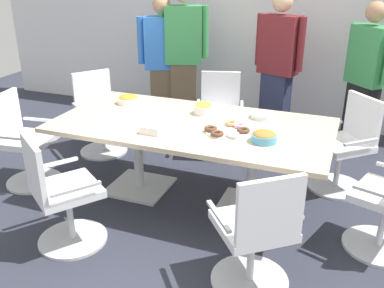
# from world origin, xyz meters

# --- Properties ---
(ground_plane) EXTENTS (10.00, 10.00, 0.01)m
(ground_plane) POSITION_xyz_m (0.00, 0.00, -0.01)
(ground_plane) COLOR #2D303D
(back_wall) EXTENTS (8.00, 0.10, 2.80)m
(back_wall) POSITION_xyz_m (0.00, 2.40, 1.40)
(back_wall) COLOR white
(back_wall) RESTS_ON ground
(conference_table) EXTENTS (2.40, 1.20, 0.75)m
(conference_table) POSITION_xyz_m (0.00, 0.00, 0.63)
(conference_table) COLOR #CCB793
(conference_table) RESTS_ON ground
(office_chair_1) EXTENTS (0.76, 0.76, 0.91)m
(office_chair_1) POSITION_xyz_m (1.28, 0.73, 0.41)
(office_chair_1) COLOR silver
(office_chair_1) RESTS_ON ground
(office_chair_2) EXTENTS (0.67, 0.67, 0.91)m
(office_chair_2) POSITION_xyz_m (-0.09, 1.10, 0.41)
(office_chair_2) COLOR silver
(office_chair_2) RESTS_ON ground
(office_chair_3) EXTENTS (0.75, 0.75, 0.91)m
(office_chair_3) POSITION_xyz_m (-1.38, 0.65, 0.41)
(office_chair_3) COLOR silver
(office_chair_3) RESTS_ON ground
(office_chair_4) EXTENTS (0.61, 0.61, 0.91)m
(office_chair_4) POSITION_xyz_m (-1.64, -0.29, 0.41)
(office_chair_4) COLOR silver
(office_chair_4) RESTS_ON ground
(office_chair_5) EXTENTS (0.75, 0.75, 0.91)m
(office_chair_5) POSITION_xyz_m (-0.67, -1.01, 0.41)
(office_chair_5) COLOR silver
(office_chair_5) RESTS_ON ground
(office_chair_6) EXTENTS (0.76, 0.76, 0.91)m
(office_chair_6) POSITION_xyz_m (0.82, -0.96, 0.41)
(office_chair_6) COLOR silver
(office_chair_6) RESTS_ON ground
(person_standing_0) EXTENTS (0.59, 0.38, 1.68)m
(person_standing_0) POSITION_xyz_m (-1.01, 1.58, 0.87)
(person_standing_0) COLOR brown
(person_standing_0) RESTS_ON ground
(person_standing_1) EXTENTS (0.60, 0.36, 1.83)m
(person_standing_1) POSITION_xyz_m (-0.75, 1.64, 0.96)
(person_standing_1) COLOR brown
(person_standing_1) RESTS_ON ground
(person_standing_2) EXTENTS (0.60, 0.35, 1.75)m
(person_standing_2) POSITION_xyz_m (0.41, 1.70, 0.91)
(person_standing_2) COLOR #232842
(person_standing_2) RESTS_ON ground
(person_standing_3) EXTENTS (0.49, 0.49, 1.67)m
(person_standing_3) POSITION_xyz_m (1.38, 1.71, 0.87)
(person_standing_3) COLOR black
(person_standing_3) RESTS_ON ground
(snack_bowl_chips_yellow) EXTENTS (0.17, 0.17, 0.11)m
(snack_bowl_chips_yellow) POSITION_xyz_m (0.01, 0.27, 0.81)
(snack_bowl_chips_yellow) COLOR white
(snack_bowl_chips_yellow) RESTS_ON conference_table
(snack_bowl_pretzels) EXTENTS (0.20, 0.20, 0.09)m
(snack_bowl_pretzels) POSITION_xyz_m (0.68, -0.19, 0.79)
(snack_bowl_pretzels) COLOR #4C9EC6
(snack_bowl_pretzels) RESTS_ON conference_table
(snack_bowl_chips_orange) EXTENTS (0.22, 0.22, 0.09)m
(snack_bowl_chips_orange) POSITION_xyz_m (-0.79, 0.29, 0.79)
(snack_bowl_chips_orange) COLOR white
(snack_bowl_chips_orange) RESTS_ON conference_table
(donut_platter) EXTENTS (0.37, 0.37, 0.04)m
(donut_platter) POSITION_xyz_m (0.35, -0.09, 0.77)
(donut_platter) COLOR white
(donut_platter) RESTS_ON conference_table
(plate_stack) EXTENTS (0.21, 0.21, 0.04)m
(plate_stack) POSITION_xyz_m (0.54, 0.35, 0.77)
(plate_stack) COLOR white
(plate_stack) RESTS_ON conference_table
(napkin_pile) EXTENTS (0.17, 0.17, 0.07)m
(napkin_pile) POSITION_xyz_m (-0.22, -0.32, 0.78)
(napkin_pile) COLOR white
(napkin_pile) RESTS_ON conference_table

